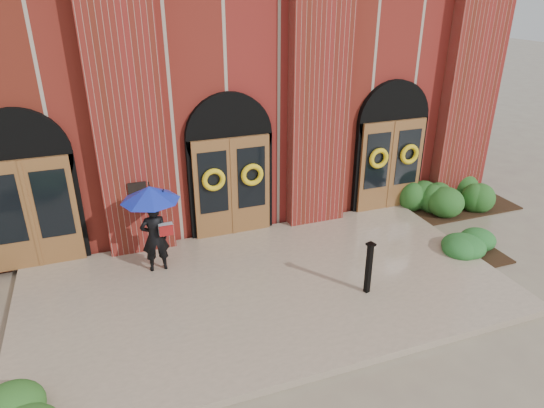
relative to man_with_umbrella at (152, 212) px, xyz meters
name	(u,v)px	position (x,y,z in m)	size (l,w,h in m)	color
ground	(270,296)	(2.06, -1.62, -1.54)	(90.00, 90.00, 0.00)	gray
landing	(268,289)	(2.06, -1.47, -1.46)	(10.00, 5.30, 0.15)	tan
church_building	(180,64)	(2.06, 7.17, 1.96)	(16.20, 12.53, 7.00)	maroon
man_with_umbrella	(152,212)	(0.00, 0.00, 0.00)	(1.27, 1.27, 1.99)	black
metal_post	(369,267)	(3.90, -2.37, -0.79)	(0.19, 0.19, 1.13)	black
hedge_wall_right	(461,195)	(8.69, 0.58, -1.15)	(3.05, 1.22, 0.78)	#22511C
hedge_front_right	(473,246)	(7.16, -1.72, -1.30)	(1.33, 1.14, 0.47)	#205A24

